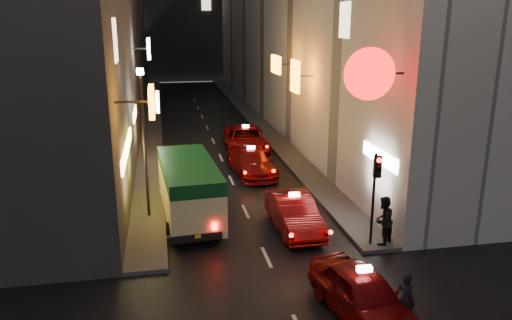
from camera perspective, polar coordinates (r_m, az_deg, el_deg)
building_left at (r=41.67m, az=-17.85°, el=16.18°), size 7.46×52.00×18.00m
building_right at (r=42.97m, az=4.80°, el=16.82°), size 8.18×52.00×18.00m
sidewalk_left at (r=42.24m, az=-11.77°, el=4.38°), size 1.50×52.00×0.15m
sidewalk_right at (r=42.92m, az=-0.32°, el=4.90°), size 1.50×52.00×0.15m
minibus at (r=20.99m, az=-7.69°, el=-2.74°), size 2.50×6.11×2.57m
taxi_near at (r=14.92m, az=12.13°, el=-14.41°), size 3.02×5.57×1.85m
taxi_second at (r=20.23m, az=4.36°, el=-5.77°), size 2.22×5.22×1.82m
taxi_third at (r=27.28m, az=-0.56°, el=0.05°), size 2.65×5.39×1.83m
taxi_far at (r=31.92m, az=-1.18°, el=2.58°), size 2.69×5.93×2.02m
pedestrian_crossing at (r=14.74m, az=16.78°, el=-14.69°), size 0.58×0.72×1.90m
pedestrian_sidewalk at (r=19.11m, az=14.36°, el=-6.37°), size 0.93×0.88×2.10m
traffic_light at (r=18.42m, az=13.55°, el=-2.24°), size 0.26×0.43×3.50m
lamp_post at (r=20.94m, az=-12.68°, el=2.94°), size 0.28×0.28×6.22m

